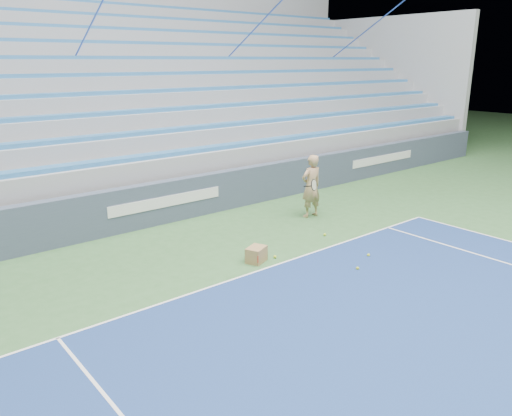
# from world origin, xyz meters

# --- Properties ---
(sponsor_barrier) EXTENTS (30.00, 0.32, 1.10)m
(sponsor_barrier) POSITION_xyz_m (0.00, 15.88, 0.55)
(sponsor_barrier) COLOR #3C475B
(sponsor_barrier) RESTS_ON ground
(bleachers) EXTENTS (31.00, 9.15, 7.30)m
(bleachers) POSITION_xyz_m (0.00, 21.60, 2.36)
(bleachers) COLOR #93959B
(bleachers) RESTS_ON ground
(tennis_player) EXTENTS (0.93, 0.85, 1.70)m
(tennis_player) POSITION_xyz_m (3.30, 13.82, 0.85)
(tennis_player) COLOR tan
(tennis_player) RESTS_ON ground
(ball_box) EXTENTS (0.52, 0.47, 0.32)m
(ball_box) POSITION_xyz_m (0.15, 12.30, 0.16)
(ball_box) COLOR olive
(ball_box) RESTS_ON ground
(tennis_ball_0) EXTENTS (0.07, 0.07, 0.07)m
(tennis_ball_0) POSITION_xyz_m (2.45, 12.49, 0.03)
(tennis_ball_0) COLOR #BFD12A
(tennis_ball_0) RESTS_ON ground
(tennis_ball_1) EXTENTS (0.07, 0.07, 0.07)m
(tennis_ball_1) POSITION_xyz_m (2.21, 10.98, 0.03)
(tennis_ball_1) COLOR #BFD12A
(tennis_ball_1) RESTS_ON ground
(tennis_ball_2) EXTENTS (0.07, 0.07, 0.07)m
(tennis_ball_2) POSITION_xyz_m (0.58, 12.19, 0.03)
(tennis_ball_2) COLOR #BFD12A
(tennis_ball_2) RESTS_ON ground
(tennis_ball_3) EXTENTS (0.07, 0.07, 0.07)m
(tennis_ball_3) POSITION_xyz_m (1.46, 10.67, 0.03)
(tennis_ball_3) COLOR #BFD12A
(tennis_ball_3) RESTS_ON ground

